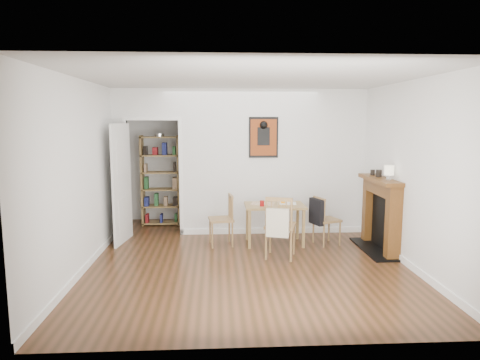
{
  "coord_description": "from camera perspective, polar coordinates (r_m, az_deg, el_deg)",
  "views": [
    {
      "loc": [
        -0.43,
        -6.23,
        2.05
      ],
      "look_at": [
        -0.06,
        0.6,
        1.09
      ],
      "focal_mm": 32.0,
      "sensor_mm": 36.0,
      "label": 1
    }
  ],
  "objects": [
    {
      "name": "ceramic_jar_a",
      "position": [
        7.11,
        18.01,
        0.85
      ],
      "size": [
        0.09,
        0.09,
        0.11
      ],
      "primitive_type": "cylinder",
      "color": "black",
      "rests_on": "fireplace"
    },
    {
      "name": "red_glass",
      "position": [
        6.95,
        2.95,
        -3.12
      ],
      "size": [
        0.07,
        0.07,
        0.09
      ],
      "primitive_type": "cylinder",
      "color": "maroon",
      "rests_on": "dining_table"
    },
    {
      "name": "mantel_lamp",
      "position": [
        6.72,
        19.26,
        1.13
      ],
      "size": [
        0.14,
        0.14,
        0.23
      ],
      "color": "silver",
      "rests_on": "fireplace"
    },
    {
      "name": "chair_left",
      "position": [
        7.07,
        -2.55,
        -5.34
      ],
      "size": [
        0.47,
        0.47,
        0.85
      ],
      "color": "#9A7547",
      "rests_on": "ground"
    },
    {
      "name": "dining_table",
      "position": [
        7.12,
        4.64,
        -3.92
      ],
      "size": [
        0.98,
        0.62,
        0.67
      ],
      "color": "olive",
      "rests_on": "ground"
    },
    {
      "name": "ground",
      "position": [
        6.57,
        0.8,
        -10.22
      ],
      "size": [
        5.2,
        5.2,
        0.0
      ],
      "primitive_type": "plane",
      "color": "#56301B",
      "rests_on": "ground"
    },
    {
      "name": "orange_fruit",
      "position": [
        7.17,
        5.75,
        -2.84
      ],
      "size": [
        0.09,
        0.09,
        0.09
      ],
      "primitive_type": "sphere",
      "color": "orange",
      "rests_on": "dining_table"
    },
    {
      "name": "chair_right",
      "position": [
        7.24,
        11.38,
        -5.2
      ],
      "size": [
        0.56,
        0.52,
        0.81
      ],
      "color": "#9A7547",
      "rests_on": "ground"
    },
    {
      "name": "fireplace",
      "position": [
        7.12,
        18.32,
        -4.06
      ],
      "size": [
        0.45,
        1.25,
        1.16
      ],
      "color": "brown",
      "rests_on": "ground"
    },
    {
      "name": "ceramic_jar_b",
      "position": [
        7.31,
        17.26,
        0.97
      ],
      "size": [
        0.07,
        0.07,
        0.09
      ],
      "primitive_type": "cylinder",
      "color": "black",
      "rests_on": "fireplace"
    },
    {
      "name": "room_shell",
      "position": [
        7.63,
        0.87,
        2.3
      ],
      "size": [
        5.2,
        5.2,
        5.2
      ],
      "color": "white",
      "rests_on": "ground"
    },
    {
      "name": "chair_front",
      "position": [
        6.45,
        5.39,
        -6.13
      ],
      "size": [
        0.59,
        0.63,
        0.95
      ],
      "color": "#9A7547",
      "rests_on": "ground"
    },
    {
      "name": "placemat",
      "position": [
        7.16,
        3.03,
        -3.16
      ],
      "size": [
        0.44,
        0.37,
        0.0
      ],
      "primitive_type": "cube",
      "rotation": [
        0.0,
        0.0,
        -0.23
      ],
      "color": "beige",
      "rests_on": "dining_table"
    },
    {
      "name": "notebook",
      "position": [
        7.2,
        6.27,
        -3.09
      ],
      "size": [
        0.33,
        0.26,
        0.02
      ],
      "primitive_type": "cube",
      "rotation": [
        0.0,
        0.0,
        -0.14
      ],
      "color": "silver",
      "rests_on": "dining_table"
    },
    {
      "name": "bookshelf",
      "position": [
        8.53,
        -10.52,
        -0.12
      ],
      "size": [
        0.74,
        0.3,
        1.76
      ],
      "color": "olive",
      "rests_on": "ground"
    }
  ]
}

